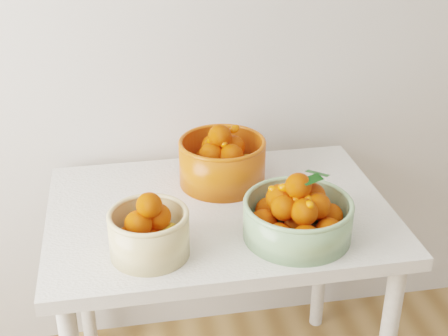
{
  "coord_description": "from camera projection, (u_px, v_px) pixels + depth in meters",
  "views": [
    {
      "loc": [
        -0.48,
        0.05,
        1.69
      ],
      "look_at": [
        -0.21,
        1.53,
        0.92
      ],
      "focal_mm": 50.0,
      "sensor_mm": 36.0,
      "label": 1
    }
  ],
  "objects": [
    {
      "name": "table",
      "position": [
        220.0,
        235.0,
        1.88
      ],
      "size": [
        1.0,
        0.7,
        0.75
      ],
      "color": "silver",
      "rests_on": "ground"
    },
    {
      "name": "bowl_cream",
      "position": [
        149.0,
        231.0,
        1.6
      ],
      "size": [
        0.21,
        0.21,
        0.18
      ],
      "rotation": [
        0.0,
        0.0,
        -0.02
      ],
      "color": "#D2B881",
      "rests_on": "table"
    },
    {
      "name": "bowl_green",
      "position": [
        298.0,
        215.0,
        1.67
      ],
      "size": [
        0.39,
        0.39,
        0.19
      ],
      "rotation": [
        0.0,
        0.0,
        -0.44
      ],
      "color": "#7EA574",
      "rests_on": "table"
    },
    {
      "name": "bowl_orange",
      "position": [
        222.0,
        160.0,
        1.94
      ],
      "size": [
        0.36,
        0.36,
        0.2
      ],
      "rotation": [
        0.0,
        0.0,
        -0.4
      ],
      "color": "#C6420E",
      "rests_on": "table"
    }
  ]
}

